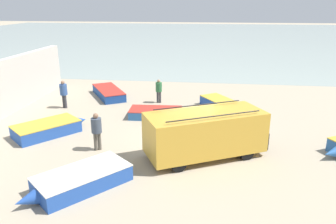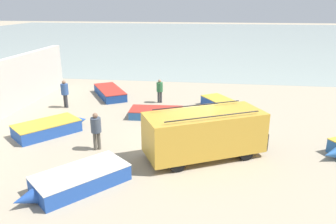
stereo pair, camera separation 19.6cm
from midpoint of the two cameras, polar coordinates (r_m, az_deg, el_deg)
name	(u,v)px [view 2 (the right image)]	position (r m, az deg, el deg)	size (l,w,h in m)	color
ground_plane	(187,139)	(16.35, 3.67, -4.63)	(200.00, 200.00, 0.00)	tan
sea_water	(208,36)	(67.32, 7.11, 12.94)	(120.00, 80.00, 0.01)	#99A89E
parked_van	(205,132)	(14.17, 6.82, -3.57)	(5.48, 4.10, 2.15)	gold
fishing_rowboat_0	(49,128)	(17.86, -19.70, -2.59)	(3.30, 3.61, 0.64)	#234CA3
fishing_rowboat_1	(158,113)	(19.25, -1.47, -0.16)	(3.75, 1.68, 0.50)	#2D66AD
fishing_rowboat_2	(78,179)	(12.55, -14.97, -11.28)	(3.52, 3.78, 0.63)	#234CA3
fishing_rowboat_3	(224,106)	(20.75, 10.05, 1.10)	(2.97, 3.86, 0.61)	#234CA3
fishing_rowboat_5	(109,92)	(23.99, -9.96, 3.45)	(3.30, 4.48, 0.59)	navy
fisherman_0	(96,128)	(15.08, -12.06, -2.74)	(0.46, 0.46, 1.77)	#5B564C
fisherman_1	(65,91)	(21.79, -17.30, 3.45)	(0.47, 0.47, 1.78)	#38383D
fisherman_2	(160,89)	(21.87, -1.20, 4.06)	(0.42, 0.42, 1.60)	#38383D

